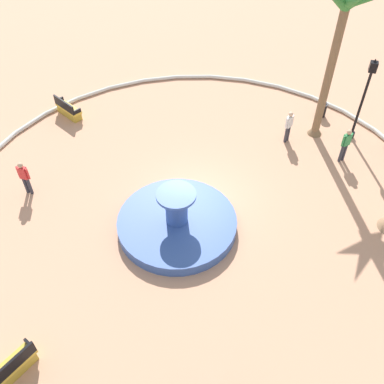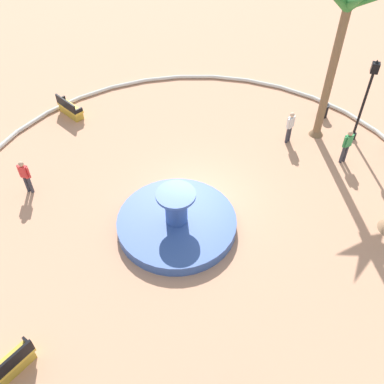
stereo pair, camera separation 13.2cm
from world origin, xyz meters
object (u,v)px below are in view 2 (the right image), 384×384
Objects in this scene: lamppost at (366,95)px; person_pedestrian_stroll at (25,175)px; bench_east at (70,109)px; trash_bin at (324,110)px; fountain at (177,222)px; person_cyclist_helmet at (347,145)px; person_cyclist_photo at (290,126)px; palm_tree_near_fountain at (345,18)px; bench_west at (9,367)px.

lamppost reaches higher than person_pedestrian_stroll.
trash_bin is at bearing -163.78° from bench_east.
fountain is 6.29× the size of trash_bin.
person_cyclist_helmet is at bearing 108.57° from trash_bin.
lamppost is 2.51× the size of person_cyclist_photo.
palm_tree_near_fountain is at bearing 83.47° from trash_bin.
trash_bin is (1.51, -1.43, -2.01)m from lamppost.
lamppost is 5.60× the size of trash_bin.
fountain reaches higher than person_cyclist_helmet.
lamppost is 2.42m from person_cyclist_helmet.
palm_tree_near_fountain is 9.93× the size of trash_bin.
fountain reaches higher than bench_east.
bench_west is at bearing 66.74° from fountain.
person_pedestrian_stroll is at bearing 33.40° from person_cyclist_photo.
fountain is 9.39m from bench_east.
trash_bin is (-4.81, -9.20, 0.10)m from fountain.
palm_tree_near_fountain is 4.39× the size of bench_east.
person_cyclist_helmet is (-8.83, -12.63, 0.60)m from bench_west.
fountain is 10.38m from trash_bin.
palm_tree_near_fountain reaches higher than lamppost.
bench_east is at bearing -36.67° from fountain.
palm_tree_near_fountain is 5.22m from person_cyclist_helmet.
bench_east is at bearing -69.47° from bench_west.
palm_tree_near_fountain is at bearing 7.41° from lamppost.
palm_tree_near_fountain reaches higher than person_pedestrian_stroll.
palm_tree_near_fountain is at bearing -117.74° from bench_west.
palm_tree_near_fountain is 4.44× the size of person_pedestrian_stroll.
fountain is at bearing 50.87° from lamppost.
bench_west is 17.34m from lamppost.
person_pedestrian_stroll reaches higher than bench_east.
person_cyclist_photo is at bearing 36.29° from palm_tree_near_fountain.
bench_west is 1.03× the size of person_cyclist_photo.
palm_tree_near_fountain is 4.45× the size of person_cyclist_photo.
person_pedestrian_stroll is (12.84, 7.66, -1.48)m from lamppost.
lamppost is at bearing 136.73° from trash_bin.
trash_bin is 0.43× the size of person_cyclist_helmet.
bench_west is at bearing 64.92° from person_cyclist_photo.
trash_bin is at bearing -117.61° from fountain.
bench_east is 12.86m from trash_bin.
trash_bin is (-7.72, -15.96, 0.04)m from bench_west.
fountain reaches higher than person_pedestrian_stroll.
person_cyclist_helmet is at bearing -135.27° from fountain.
bench_east is at bearing 5.33° from person_cyclist_photo.
person_cyclist_photo is at bearing -174.67° from bench_east.
trash_bin is (-12.35, -3.59, 0.04)m from bench_east.
person_cyclist_photo is (2.97, 1.15, -1.48)m from lamppost.
bench_west is (2.90, 6.76, 0.06)m from fountain.
fountain is 2.75× the size of bench_west.
trash_bin is at bearing -43.27° from lamppost.
bench_west is at bearing 110.53° from bench_east.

